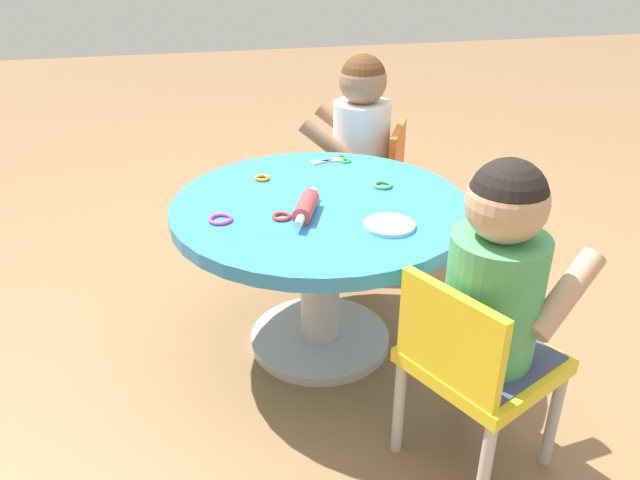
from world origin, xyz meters
name	(u,v)px	position (x,y,z in m)	size (l,w,h in m)	color
ground_plane	(320,341)	(0.00, 0.00, 0.00)	(10.00, 10.00, 0.00)	olive
craft_table	(320,240)	(0.00, 0.00, 0.37)	(0.85, 0.85, 0.49)	silver
child_chair_left	(474,364)	(-0.56, -0.23, 0.31)	(0.40, 0.40, 0.54)	#B7B7BC
seated_child_left	(498,273)	(-0.54, -0.27, 0.53)	(0.39, 0.43, 0.51)	#3F4772
child_chair_right	(369,185)	(0.52, -0.31, 0.31)	(0.40, 0.40, 0.54)	#B7B7BC
seated_child_right	(360,126)	(0.54, -0.27, 0.53)	(0.40, 0.43, 0.51)	#3F4772
rolling_pin	(306,207)	(-0.08, 0.06, 0.51)	(0.22, 0.11, 0.05)	#D83F3F
craft_scissors	(336,160)	(0.32, -0.13, 0.49)	(0.08, 0.14, 0.01)	silver
playdough_blob_0	(389,225)	(-0.20, -0.14, 0.49)	(0.14, 0.14, 0.01)	#8CCCF2
cookie_cutter_0	(221,219)	(-0.06, 0.29, 0.49)	(0.07, 0.07, 0.01)	#D83FA5
cookie_cutter_1	(383,185)	(0.07, -0.21, 0.49)	(0.06, 0.06, 0.01)	#4CB259
cookie_cutter_2	(282,216)	(-0.08, 0.12, 0.49)	(0.05, 0.05, 0.01)	red
cookie_cutter_3	(262,178)	(0.21, 0.14, 0.49)	(0.05, 0.05, 0.01)	orange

